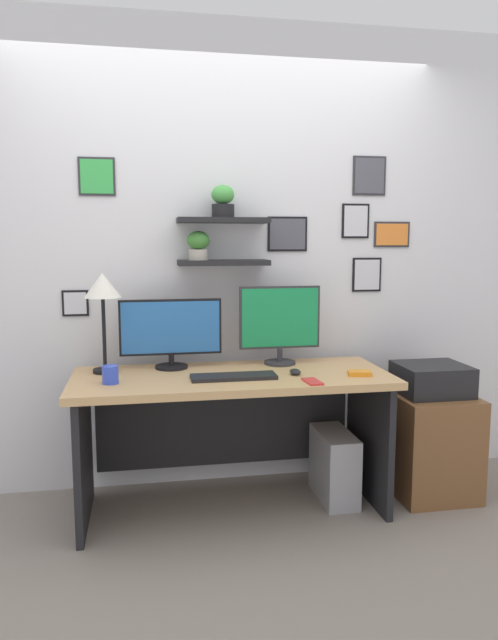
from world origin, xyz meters
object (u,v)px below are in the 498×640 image
at_px(keyboard, 234,377).
at_px(cell_phone, 312,381).
at_px(scissors_tray, 360,373).
at_px(drawer_cabinet, 429,443).
at_px(coffee_mug, 110,375).
at_px(monitor_left, 171,331).
at_px(desk_lamp, 103,292).
at_px(desk, 231,409).
at_px(computer_tower_right, 334,465).
at_px(printer, 432,379).
at_px(monitor_right, 280,322).
at_px(computer_mouse, 295,372).

bearing_deg(keyboard, cell_phone, -22.22).
height_order(scissors_tray, drawer_cabinet, scissors_tray).
xyz_separation_m(coffee_mug, drawer_cabinet, (1.78, 0.11, -0.50)).
xyz_separation_m(monitor_left, desk_lamp, (-0.36, -0.05, 0.23)).
xyz_separation_m(desk, coffee_mug, (-0.62, -0.15, 0.25)).
distance_m(monitor_left, drawer_cabinet, 1.62).
bearing_deg(scissors_tray, keyboard, 175.87).
distance_m(desk_lamp, coffee_mug, 0.47).
height_order(desk_lamp, computer_tower_right, desk_lamp).
bearing_deg(computer_tower_right, printer, -0.96).
height_order(cell_phone, computer_tower_right, cell_phone).
bearing_deg(scissors_tray, drawer_cabinet, 17.62).
height_order(keyboard, desk_lamp, desk_lamp).
xyz_separation_m(cell_phone, printer, (0.78, 0.26, -0.08)).
xyz_separation_m(desk_lamp, scissors_tray, (1.32, -0.31, -0.42)).
xyz_separation_m(monitor_left, coffee_mug, (-0.32, -0.31, -0.16)).
xyz_separation_m(monitor_right, computer_mouse, (0.02, -0.28, -0.23)).
distance_m(monitor_right, desk_lamp, 0.99).
height_order(coffee_mug, scissors_tray, coffee_mug).
relative_size(coffee_mug, scissors_tray, 0.75).
distance_m(drawer_cabinet, printer, 0.38).
bearing_deg(computer_tower_right, coffee_mug, -174.59).
height_order(desk, monitor_right, monitor_right).
bearing_deg(desk_lamp, scissors_tray, -13.23).
distance_m(monitor_right, cell_phone, 0.53).
bearing_deg(drawer_cabinet, desk_lamp, 175.19).
bearing_deg(computer_tower_right, monitor_left, 167.69).
relative_size(monitor_right, scissors_tray, 3.88).
distance_m(desk, computer_tower_right, 0.68).
xyz_separation_m(computer_mouse, scissors_tray, (0.33, -0.08, -0.00)).
bearing_deg(computer_tower_right, scissors_tray, -66.78).
xyz_separation_m(cell_phone, coffee_mug, (-0.99, 0.16, 0.04)).
height_order(keyboard, cell_phone, keyboard).
height_order(monitor_left, computer_tower_right, monitor_left).
distance_m(computer_mouse, cell_phone, 0.19).
height_order(desk_lamp, cell_phone, desk_lamp).
bearing_deg(scissors_tray, computer_tower_right, 113.22).
distance_m(desk, computer_mouse, 0.42).
distance_m(cell_phone, printer, 0.83).
bearing_deg(monitor_left, cell_phone, -34.62).
bearing_deg(scissors_tray, cell_phone, -159.93).
bearing_deg(cell_phone, monitor_left, 140.54).
distance_m(computer_mouse, desk_lamp, 1.10).
bearing_deg(monitor_right, computer_mouse, -86.15).
height_order(cell_phone, coffee_mug, coffee_mug).
height_order(monitor_left, scissors_tray, monitor_left).
bearing_deg(printer, scissors_tray, -162.38).
relative_size(desk, desk_lamp, 3.14).
distance_m(desk_lamp, computer_tower_right, 1.60).
height_order(scissors_tray, printer, scissors_tray).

